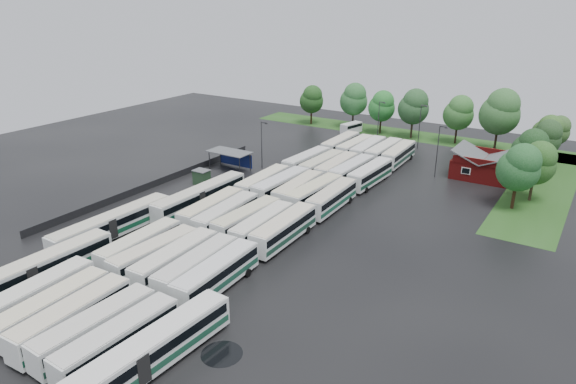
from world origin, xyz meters
The scene contains 63 objects.
ground centered at (0.00, 0.00, 0.00)m, with size 160.00×160.00×0.00m, color black.
brick_building centered at (24.00, 42.77, 1.87)m, with size 10.07×8.60×5.39m.
wash_shed centered at (-17.20, 22.02, 2.99)m, with size 8.20×4.20×3.58m.
utility_hut centered at (-16.20, 12.60, 1.32)m, with size 2.70×2.20×2.62m.
grass_strip_north centered at (2.00, 64.80, 0.01)m, with size 80.00×10.00×0.01m, color #234D17.
grass_strip_east centered at (34.00, 42.80, 0.01)m, with size 10.00×50.00×0.01m, color #234D17.
west_fence centered at (-22.20, 8.00, 0.60)m, with size 0.10×50.00×1.20m, color #2D2D30.
bus_r0c0 centered at (-4.46, -25.70, 1.90)m, with size 3.11×12.51×3.46m.
bus_r0c1 centered at (-1.20, -26.12, 1.86)m, with size 3.13×12.28×3.39m.
bus_r0c2 centered at (1.99, -26.25, 1.92)m, with size 3.17×12.66×3.50m.
bus_r0c3 centered at (5.21, -26.12, 1.89)m, with size 3.02×12.41×3.43m.
bus_r0c4 centered at (8.41, -26.16, 1.89)m, with size 3.00×12.44×3.44m.
bus_r1c0 centered at (-4.22, -12.21, 1.86)m, with size 2.90×12.22×3.38m.
bus_r1c1 centered at (-1.04, -12.74, 1.87)m, with size 3.18×12.30×3.39m.
bus_r1c2 centered at (2.14, -12.54, 1.93)m, with size 3.12×12.71×3.51m.
bus_r1c3 centered at (5.33, -12.39, 1.91)m, with size 3.28×12.62×3.48m.
bus_r1c4 centered at (8.30, -12.45, 1.94)m, with size 3.20×12.77×3.53m.
bus_r2c0 centered at (-4.22, 1.27, 1.91)m, with size 3.20×12.57×3.47m.
bus_r2c1 centered at (-1.19, 0.93, 1.91)m, with size 3.28×12.61×3.48m.
bus_r2c2 centered at (2.09, 1.38, 1.88)m, with size 3.15×12.39×3.42m.
bus_r2c3 centered at (5.05, 0.92, 1.86)m, with size 2.91×12.19×3.37m.
bus_r2c4 centered at (8.20, 1.34, 1.96)m, with size 3.03×12.84×3.56m.
bus_r3c0 centered at (-4.51, 14.56, 1.91)m, with size 3.04×12.56×3.48m.
bus_r3c1 centered at (-1.29, 14.99, 1.95)m, with size 3.08×12.83×3.55m.
bus_r3c2 centered at (1.98, 15.04, 1.89)m, with size 3.10×12.44×3.44m.
bus_r3c3 centered at (5.01, 14.89, 1.95)m, with size 3.34×12.85×3.54m.
bus_r3c4 centered at (8.20, 14.75, 1.88)m, with size 2.92×12.36×3.42m.
bus_r4c0 centered at (-4.46, 28.51, 1.91)m, with size 3.23×12.59×3.47m.
bus_r4c1 centered at (-1.05, 28.28, 1.87)m, with size 2.99×12.30×3.40m.
bus_r4c2 centered at (2.03, 28.15, 1.90)m, with size 2.73×12.44×3.46m.
bus_r4c3 centered at (5.03, 28.21, 1.91)m, with size 3.10×12.56×3.47m.
bus_r4c4 centered at (8.49, 28.27, 1.91)m, with size 3.07×12.53×3.46m.
bus_r5c0 centered at (-4.49, 42.30, 1.93)m, with size 2.85×12.64×3.51m.
bus_r5c1 centered at (-1.12, 42.24, 1.85)m, with size 2.84×12.15×3.37m.
bus_r5c2 centered at (1.91, 41.89, 1.92)m, with size 2.99×12.59×3.49m.
bus_r5c3 centered at (5.17, 42.12, 1.93)m, with size 2.78×12.63×3.51m.
bus_r5c4 centered at (8.22, 42.20, 1.90)m, with size 3.02×12.51×3.46m.
artic_bus_west_a centered at (-9.11, -23.04, 1.93)m, with size 3.16×18.87×3.49m.
artic_bus_west_b centered at (-9.19, 4.49, 1.89)m, with size 2.94×18.41×3.41m.
artic_bus_west_c centered at (-12.17, -9.76, 1.91)m, with size 3.03×18.57×3.44m.
artic_bus_east centered at (12.12, -26.74, 1.97)m, with size 3.57×19.27×3.56m.
minibus centered at (-10.09, 58.87, 1.40)m, with size 3.42×6.11×2.52m.
tree_north_0 centered at (-22.89, 62.00, 6.42)m, with size 6.03×6.03×9.98m.
tree_north_1 centered at (-12.13, 64.01, 7.22)m, with size 6.78×6.78×11.23m.
tree_north_2 centered at (-4.10, 62.41, 6.67)m, with size 6.26×6.26×10.37m.
tree_north_3 centered at (3.67, 62.25, 7.41)m, with size 6.95×6.95×11.52m.
tree_north_4 centered at (13.52, 63.28, 6.99)m, with size 6.56×6.56×10.87m.
tree_north_5 centered at (22.44, 60.69, 8.69)m, with size 8.15×8.15×13.50m.
tree_north_6 centered at (33.04, 64.01, 5.51)m, with size 5.18×5.18×8.58m.
tree_east_0 centered at (31.63, 30.11, 6.77)m, with size 6.36×6.36×10.53m.
tree_east_1 centered at (33.33, 35.23, 6.41)m, with size 6.02×6.02×9.96m.
tree_east_2 centered at (31.16, 43.14, 6.43)m, with size 6.04×6.04×10.00m.
tree_east_3 centered at (32.20, 53.93, 6.17)m, with size 5.80×5.80×9.60m.
tree_east_4 centered at (31.80, 59.56, 6.04)m, with size 5.68×5.67×9.39m.
lamp_post_ne centered at (16.88, 38.32, 5.52)m, with size 1.46×0.29×9.50m.
lamp_post_nw centered at (-12.37, 25.47, 5.27)m, with size 1.40×0.27×9.08m.
lamp_post_back_w centered at (-1.07, 53.75, 5.47)m, with size 1.45×0.28×9.42m.
lamp_post_back_e centered at (7.90, 54.72, 5.50)m, with size 1.46×0.28×9.47m.
puddle_0 centered at (0.04, -20.42, 0.00)m, with size 4.10×4.10×0.01m, color black.
puddle_1 centered at (5.09, -23.19, 0.00)m, with size 3.19×3.19×0.01m, color black.
puddle_2 centered at (-6.58, 2.16, 0.00)m, with size 6.12×6.12×0.01m, color black.
puddle_3 centered at (6.33, 0.75, 0.00)m, with size 4.46×4.46×0.01m, color black.
puddle_4 centered at (15.82, -20.82, 0.00)m, with size 3.88×3.88×0.01m, color black.
Camera 1 is at (41.74, -50.03, 30.63)m, focal length 32.00 mm.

